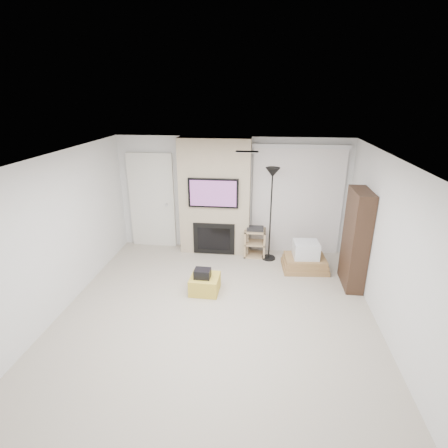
# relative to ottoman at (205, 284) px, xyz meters

# --- Properties ---
(floor) EXTENTS (5.00, 5.50, 0.00)m
(floor) POSITION_rel_ottoman_xyz_m (0.30, -0.79, -0.15)
(floor) COLOR #B1A697
(floor) RESTS_ON ground
(ceiling) EXTENTS (5.00, 5.50, 0.00)m
(ceiling) POSITION_rel_ottoman_xyz_m (0.30, -0.79, 2.35)
(ceiling) COLOR white
(ceiling) RESTS_ON wall_back
(wall_back) EXTENTS (5.00, 0.00, 2.50)m
(wall_back) POSITION_rel_ottoman_xyz_m (0.30, 1.96, 1.10)
(wall_back) COLOR silver
(wall_back) RESTS_ON ground
(wall_front) EXTENTS (5.00, 0.00, 2.50)m
(wall_front) POSITION_rel_ottoman_xyz_m (0.30, -3.54, 1.10)
(wall_front) COLOR silver
(wall_front) RESTS_ON ground
(wall_left) EXTENTS (0.00, 5.50, 2.50)m
(wall_left) POSITION_rel_ottoman_xyz_m (-2.20, -0.79, 1.10)
(wall_left) COLOR silver
(wall_left) RESTS_ON ground
(wall_right) EXTENTS (0.00, 5.50, 2.50)m
(wall_right) POSITION_rel_ottoman_xyz_m (2.80, -0.79, 1.10)
(wall_right) COLOR silver
(wall_right) RESTS_ON ground
(hvac_vent) EXTENTS (0.35, 0.18, 0.01)m
(hvac_vent) POSITION_rel_ottoman_xyz_m (0.70, 0.01, 2.35)
(hvac_vent) COLOR silver
(hvac_vent) RESTS_ON ceiling
(ottoman) EXTENTS (0.52, 0.52, 0.30)m
(ottoman) POSITION_rel_ottoman_xyz_m (0.00, 0.00, 0.00)
(ottoman) COLOR gold
(ottoman) RESTS_ON floor
(black_bag) EXTENTS (0.29, 0.23, 0.16)m
(black_bag) POSITION_rel_ottoman_xyz_m (-0.03, -0.04, 0.23)
(black_bag) COLOR black
(black_bag) RESTS_ON ottoman
(fireplace_wall) EXTENTS (1.50, 0.47, 2.50)m
(fireplace_wall) POSITION_rel_ottoman_xyz_m (-0.05, 1.75, 1.09)
(fireplace_wall) COLOR tan
(fireplace_wall) RESTS_ON floor
(entry_door) EXTENTS (1.02, 0.11, 2.14)m
(entry_door) POSITION_rel_ottoman_xyz_m (-1.50, 1.93, 0.90)
(entry_door) COLOR silver
(entry_door) RESTS_ON floor
(vertical_blinds) EXTENTS (1.98, 0.10, 2.37)m
(vertical_blinds) POSITION_rel_ottoman_xyz_m (1.70, 1.91, 1.12)
(vertical_blinds) COLOR silver
(vertical_blinds) RESTS_ON floor
(floor_lamp) EXTENTS (0.29, 0.29, 1.97)m
(floor_lamp) POSITION_rel_ottoman_xyz_m (1.14, 1.46, 1.40)
(floor_lamp) COLOR black
(floor_lamp) RESTS_ON floor
(av_stand) EXTENTS (0.45, 0.38, 0.66)m
(av_stand) POSITION_rel_ottoman_xyz_m (0.83, 1.59, 0.20)
(av_stand) COLOR tan
(av_stand) RESTS_ON floor
(box_stack) EXTENTS (0.92, 0.73, 0.59)m
(box_stack) POSITION_rel_ottoman_xyz_m (1.86, 1.07, 0.07)
(box_stack) COLOR olive
(box_stack) RESTS_ON floor
(bookshelf) EXTENTS (0.30, 0.80, 1.80)m
(bookshelf) POSITION_rel_ottoman_xyz_m (2.64, 0.56, 0.75)
(bookshelf) COLOR black
(bookshelf) RESTS_ON floor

